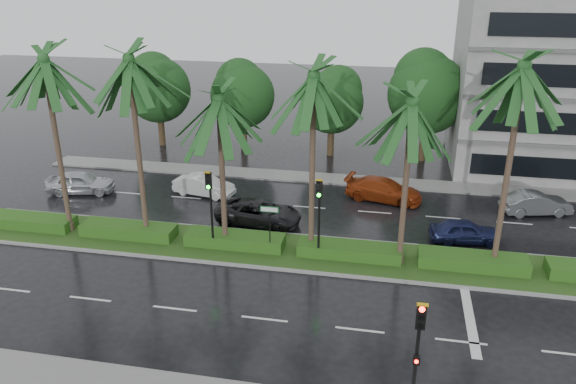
% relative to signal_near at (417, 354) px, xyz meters
% --- Properties ---
extents(ground, '(120.00, 120.00, 0.00)m').
position_rel_signal_near_xyz_m(ground, '(-6.00, 9.39, -2.50)').
color(ground, black).
rests_on(ground, ground).
extents(far_sidewalk, '(40.00, 2.00, 0.12)m').
position_rel_signal_near_xyz_m(far_sidewalk, '(-6.00, 21.39, -2.44)').
color(far_sidewalk, slate).
rests_on(far_sidewalk, ground).
extents(median, '(36.00, 4.00, 0.15)m').
position_rel_signal_near_xyz_m(median, '(-6.00, 10.39, -2.42)').
color(median, gray).
rests_on(median, ground).
extents(hedge, '(35.20, 1.40, 0.60)m').
position_rel_signal_near_xyz_m(hedge, '(-6.00, 10.39, -2.05)').
color(hedge, '#1D4D16').
rests_on(hedge, median).
extents(lane_markings, '(34.00, 13.06, 0.01)m').
position_rel_signal_near_xyz_m(lane_markings, '(-2.96, 8.96, -2.50)').
color(lane_markings, silver).
rests_on(lane_markings, ground).
extents(palm_row, '(26.30, 4.20, 10.58)m').
position_rel_signal_near_xyz_m(palm_row, '(-7.25, 10.41, 5.91)').
color(palm_row, '#443327').
rests_on(palm_row, median).
extents(signal_near, '(0.34, 0.45, 4.36)m').
position_rel_signal_near_xyz_m(signal_near, '(0.00, 0.00, 0.00)').
color(signal_near, black).
rests_on(signal_near, near_sidewalk).
extents(signal_median_left, '(0.34, 0.42, 4.36)m').
position_rel_signal_near_xyz_m(signal_median_left, '(-10.00, 9.69, 0.49)').
color(signal_median_left, black).
rests_on(signal_median_left, median).
extents(signal_median_right, '(0.34, 0.42, 4.36)m').
position_rel_signal_near_xyz_m(signal_median_right, '(-4.50, 9.69, 0.49)').
color(signal_median_right, black).
rests_on(signal_median_right, median).
extents(street_sign, '(0.95, 0.09, 2.60)m').
position_rel_signal_near_xyz_m(street_sign, '(-7.00, 9.87, -0.38)').
color(street_sign, black).
rests_on(street_sign, median).
extents(bg_trees, '(33.29, 5.81, 8.39)m').
position_rel_signal_near_xyz_m(bg_trees, '(-5.13, 26.98, 2.44)').
color(bg_trees, '#3A281A').
rests_on(bg_trees, ground).
extents(building, '(16.00, 10.00, 12.00)m').
position_rel_signal_near_xyz_m(building, '(11.00, 27.39, 3.50)').
color(building, gray).
rests_on(building, ground).
extents(car_silver, '(2.58, 4.55, 1.46)m').
position_rel_signal_near_xyz_m(car_silver, '(-21.00, 15.89, -1.77)').
color(car_silver, '#B7BCC0').
rests_on(car_silver, ground).
extents(car_white, '(2.04, 4.16, 1.31)m').
position_rel_signal_near_xyz_m(car_white, '(-13.00, 17.07, -1.85)').
color(car_white, silver).
rests_on(car_white, ground).
extents(car_darkgrey, '(2.81, 5.15, 1.37)m').
position_rel_signal_near_xyz_m(car_darkgrey, '(-8.50, 13.55, -1.82)').
color(car_darkgrey, black).
rests_on(car_darkgrey, ground).
extents(car_red, '(2.92, 5.12, 1.40)m').
position_rel_signal_near_xyz_m(car_red, '(-1.58, 18.45, -1.80)').
color(car_red, '#90310F').
rests_on(car_red, ground).
extents(car_blue, '(1.98, 3.87, 1.26)m').
position_rel_signal_near_xyz_m(car_blue, '(2.92, 13.39, -1.87)').
color(car_blue, '#181F4A').
rests_on(car_blue, ground).
extents(car_grey, '(2.37, 4.27, 1.33)m').
position_rel_signal_near_xyz_m(car_grey, '(7.42, 18.04, -1.84)').
color(car_grey, '#535657').
rests_on(car_grey, ground).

